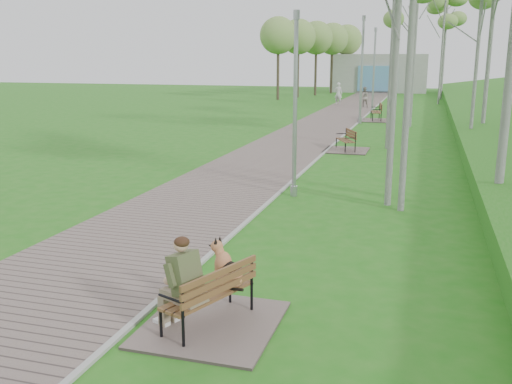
# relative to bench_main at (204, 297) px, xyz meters

# --- Properties ---
(ground) EXTENTS (120.00, 120.00, 0.00)m
(ground) POSITION_rel_bench_main_xyz_m (-0.96, 6.53, -0.43)
(ground) COLOR #1F6C15
(ground) RESTS_ON ground
(walkway) EXTENTS (3.50, 67.00, 0.04)m
(walkway) POSITION_rel_bench_main_xyz_m (-2.71, 28.03, -0.41)
(walkway) COLOR #74625D
(walkway) RESTS_ON ground
(kerb) EXTENTS (0.10, 67.00, 0.05)m
(kerb) POSITION_rel_bench_main_xyz_m (-0.96, 28.03, -0.41)
(kerb) COLOR #999993
(kerb) RESTS_ON ground
(building_north) EXTENTS (10.00, 5.20, 4.00)m
(building_north) POSITION_rel_bench_main_xyz_m (-2.46, 57.50, 1.56)
(building_north) COLOR #9E9E99
(building_north) RESTS_ON ground
(bench_main) EXTENTS (1.78, 1.98, 1.55)m
(bench_main) POSITION_rel_bench_main_xyz_m (0.00, 0.00, 0.00)
(bench_main) COLOR #74625D
(bench_main) RESTS_ON ground
(bench_second) EXTENTS (1.69, 1.88, 1.04)m
(bench_second) POSITION_rel_bench_main_xyz_m (-0.26, 15.85, -0.24)
(bench_second) COLOR #74625D
(bench_second) RESTS_ON ground
(bench_third) EXTENTS (2.06, 2.29, 1.27)m
(bench_third) POSITION_rel_bench_main_xyz_m (-0.10, 27.55, -0.20)
(bench_third) COLOR #74625D
(bench_third) RESTS_ON ground
(lamp_post_near) EXTENTS (0.18, 0.18, 4.79)m
(lamp_post_near) POSITION_rel_bench_main_xyz_m (-0.53, 7.80, 1.80)
(lamp_post_near) COLOR #93959A
(lamp_post_near) RESTS_ON ground
(lamp_post_second) EXTENTS (0.23, 0.23, 5.86)m
(lamp_post_second) POSITION_rel_bench_main_xyz_m (-0.86, 25.80, 2.30)
(lamp_post_second) COLOR #93959A
(lamp_post_second) RESTS_ON ground
(lamp_post_third) EXTENTS (0.21, 0.21, 5.53)m
(lamp_post_third) POSITION_rel_bench_main_xyz_m (-0.78, 32.21, 2.15)
(lamp_post_third) COLOR #93959A
(lamp_post_third) RESTS_ON ground
(pedestrian_near) EXTENTS (0.70, 0.52, 1.73)m
(pedestrian_near) POSITION_rel_bench_main_xyz_m (-4.07, 38.86, 0.43)
(pedestrian_near) COLOR silver
(pedestrian_near) RESTS_ON ground
(pedestrian_far) EXTENTS (0.89, 0.80, 1.52)m
(pedestrian_far) POSITION_rel_bench_main_xyz_m (-1.80, 36.59, 0.33)
(pedestrian_far) COLOR gray
(pedestrian_far) RESTS_ON ground
(birch_distant_b) EXTENTS (2.55, 2.55, 8.90)m
(birch_distant_b) POSITION_rel_bench_main_xyz_m (3.85, 47.39, 6.56)
(birch_distant_b) COLOR silver
(birch_distant_b) RESTS_ON ground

